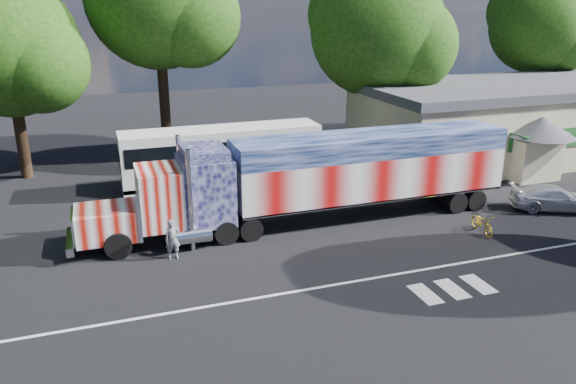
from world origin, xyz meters
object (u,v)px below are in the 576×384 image
object	(u,v)px
tree_ne_a	(379,30)
tree_far_ne	(540,26)
bicycle	(482,223)
tree_nw_a	(10,47)
parked_car	(554,198)
woman	(173,239)
semi_truck	(321,176)
coach_bus	(222,155)

from	to	relation	value
tree_ne_a	tree_far_ne	distance (m)	16.43
bicycle	tree_nw_a	world-z (taller)	tree_nw_a
bicycle	tree_ne_a	world-z (taller)	tree_ne_a
parked_car	woman	bearing A→B (deg)	112.53
tree_ne_a	semi_truck	bearing A→B (deg)	-127.73
tree_ne_a	woman	bearing A→B (deg)	-140.74
woman	tree_ne_a	bearing A→B (deg)	39.39
woman	bicycle	world-z (taller)	woman
coach_bus	bicycle	size ratio (longest dim) A/B	6.36
parked_car	semi_truck	bearing A→B (deg)	102.65
coach_bus	parked_car	bearing A→B (deg)	-33.07
parked_car	tree_far_ne	size ratio (longest dim) A/B	0.35
woman	bicycle	xyz separation A→B (m)	(14.35, -1.99, -0.39)
woman	tree_far_ne	distance (m)	37.48
coach_bus	woman	size ratio (longest dim) A/B	6.74
woman	coach_bus	bearing A→B (deg)	65.56
semi_truck	bicycle	distance (m)	8.02
coach_bus	tree_far_ne	world-z (taller)	tree_far_ne
woman	tree_far_ne	bearing A→B (deg)	26.44
semi_truck	bicycle	size ratio (longest dim) A/B	11.67
woman	tree_nw_a	xyz separation A→B (m)	(-6.87, 14.94, 7.09)
woman	tree_ne_a	size ratio (longest dim) A/B	0.13
bicycle	tree_far_ne	world-z (taller)	tree_far_ne
semi_truck	tree_nw_a	distance (m)	20.25
bicycle	coach_bus	bearing A→B (deg)	138.30
coach_bus	bicycle	distance (m)	15.33
coach_bus	woman	bearing A→B (deg)	-114.57
coach_bus	parked_car	xyz separation A→B (m)	(15.58, -10.14, -1.14)
tree_nw_a	tree_ne_a	world-z (taller)	tree_ne_a
semi_truck	woman	world-z (taller)	semi_truck
semi_truck	tree_nw_a	world-z (taller)	tree_nw_a
semi_truck	tree_far_ne	bearing A→B (deg)	29.54
tree_nw_a	tree_ne_a	xyz separation A→B (m)	(23.52, -1.33, 0.65)
coach_bus	bicycle	world-z (taller)	coach_bus
bicycle	woman	bearing A→B (deg)	179.61
semi_truck	parked_car	distance (m)	12.70
bicycle	tree_far_ne	distance (m)	27.24
tree_nw_a	tree_far_ne	size ratio (longest dim) A/B	0.96
semi_truck	bicycle	world-z (taller)	semi_truck
parked_car	tree_far_ne	world-z (taller)	tree_far_ne
coach_bus	tree_nw_a	bearing A→B (deg)	154.47
parked_car	bicycle	xyz separation A→B (m)	(-5.60, -1.42, -0.15)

